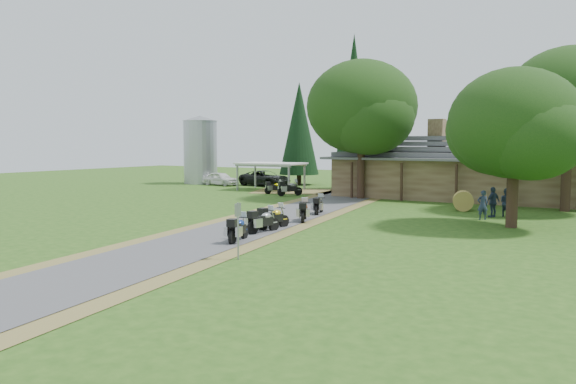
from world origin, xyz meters
The scene contains 24 objects.
ground centered at (0.00, 0.00, 0.00)m, with size 120.00×120.00×0.00m, color #274D15.
driveway centered at (-0.50, 4.00, 0.00)m, with size 46.00×46.00×0.00m, color #474749.
lodge centered at (6.00, 24.00, 2.45)m, with size 21.40×9.40×4.90m, color brown, non-canonical shape.
silo centered at (-22.37, 26.06, 3.57)m, with size 3.52×3.52×7.14m, color gray.
carport centered at (-11.44, 22.74, 1.25)m, with size 5.76×3.84×2.50m, color white, non-canonical shape.
car_white_sedan centered at (-18.86, 24.90, 0.86)m, with size 5.14×2.17×1.71m, color white.
car_dark_suv centered at (-14.56, 26.55, 1.15)m, with size 6.01×2.56×2.30m, color black.
motorcycle_row_a centered at (1.72, -0.73, 0.62)m, with size 1.81×0.59×1.24m, color navy, non-canonical shape.
motorcycle_row_b centered at (1.32, 1.85, 0.63)m, with size 1.84×0.60×1.26m, color #9A9DA1, non-canonical shape.
motorcycle_row_c centered at (1.08, 3.13, 0.63)m, with size 1.84×0.60×1.26m, color yellow, non-canonical shape.
motorcycle_row_d centered at (1.07, 6.30, 0.62)m, with size 1.81×0.59×1.24m, color #E0420C, non-canonical shape.
motorcycle_row_e centered at (0.35, 9.48, 0.59)m, with size 1.72×0.56×1.18m, color black, non-canonical shape.
motorcycle_carport_a centered at (-9.13, 19.71, 0.58)m, with size 1.69×0.55×1.16m, color #D9CE00, non-canonical shape.
motorcycle_carport_b centered at (-7.15, 18.78, 0.67)m, with size 1.96×0.64×1.34m, color gray, non-canonical shape.
person_a centered at (9.33, 11.98, 0.97)m, with size 0.55×0.40×1.93m, color #2B3853.
person_b centered at (10.24, 14.03, 0.97)m, with size 0.55×0.40×1.94m, color #2B3853.
person_c centered at (9.63, 13.35, 1.03)m, with size 0.59×0.42×2.06m, color #2B3853.
hay_bale centered at (7.40, 15.68, 0.63)m, with size 1.26×1.26×1.15m, color #A4833C.
sign_post centered at (3.90, -3.81, 1.06)m, with size 0.38×0.06×2.12m, color gray, non-canonical shape.
oak_lodge_left centered at (-1.26, 19.55, 5.67)m, with size 8.39×8.39×11.33m, color #13330F, non-canonical shape.
oak_lodge_right centered at (12.99, 18.60, 5.64)m, with size 7.60×7.60×11.28m, color #13330F, non-canonical shape.
oak_driveway centered at (11.21, 9.74, 4.25)m, with size 6.55×6.55×8.49m, color #13330F, non-canonical shape.
cedar_near centered at (-5.52, 27.62, 7.13)m, with size 3.73×3.73×14.26m, color black.
cedar_far centered at (-12.48, 29.76, 5.24)m, with size 4.05×4.05×10.47m, color black.
Camera 1 is at (15.80, -20.35, 4.28)m, focal length 35.00 mm.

